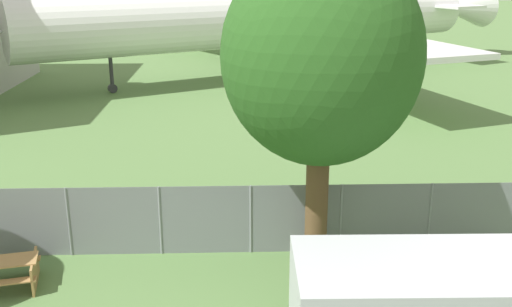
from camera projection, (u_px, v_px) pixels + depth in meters
name	position (u px, v px, depth m)	size (l,w,h in m)	color
perimeter_fence	(251.00, 219.00, 16.86)	(56.07, 0.07, 2.04)	gray
airplane	(270.00, 18.00, 41.83)	(39.55, 32.60, 11.87)	white
tree_left_of_cabin	(322.00, 57.00, 14.85)	(5.05, 5.05, 8.50)	brown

